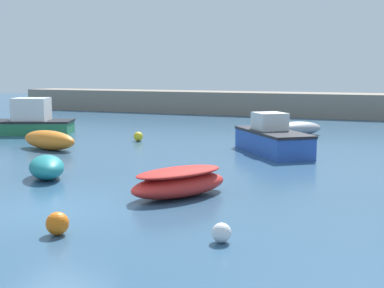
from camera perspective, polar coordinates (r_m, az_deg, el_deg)
The scene contains 11 objects.
ground_plane at distance 14.79m, azimuth -14.22°, elevation -7.16°, with size 120.00×120.00×0.20m, color #2D5170.
harbor_breakwater at distance 44.89m, azimuth 11.97°, elevation 4.14°, with size 53.58×3.98×1.90m, color gray.
rowboat_with_red_cover at distance 15.71m, azimuth -1.36°, elevation -4.08°, with size 2.77×3.56×0.84m.
motorboat_with_cabin at distance 24.27m, azimuth 8.54°, elevation 0.56°, with size 4.49×4.93×1.80m.
rowboat_white_midwater at distance 31.02m, azimuth 11.04°, elevation 1.61°, with size 3.28×3.52×0.81m.
open_tender_yellow at distance 25.98m, azimuth -15.01°, elevation 0.42°, with size 3.49×1.84×0.90m.
fishing_dinghy_green at distance 18.98m, azimuth -15.24°, elevation -2.38°, with size 2.37×2.48×0.79m.
cabin_cruiser_white at distance 32.90m, azimuth -17.15°, elevation 2.36°, with size 5.90×4.25×2.11m.
mooring_buoy_orange at distance 12.48m, azimuth -14.17°, elevation -8.22°, with size 0.52×0.52×0.52m, color orange.
mooring_buoy_yellow at distance 28.24m, azimuth -5.75°, elevation 0.80°, with size 0.50×0.50×0.50m, color yellow.
mooring_buoy_white at distance 11.61m, azimuth 3.17°, elevation -9.43°, with size 0.43×0.43×0.43m, color white.
Camera 1 is at (8.78, -11.30, 3.65)m, focal length 50.00 mm.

